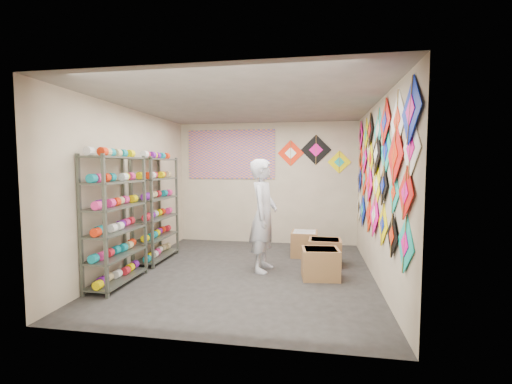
% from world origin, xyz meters
% --- Properties ---
extents(ground, '(4.50, 4.50, 0.00)m').
position_xyz_m(ground, '(0.00, 0.00, 0.00)').
color(ground, black).
extents(room_walls, '(4.50, 4.50, 4.50)m').
position_xyz_m(room_walls, '(0.00, 0.00, 1.64)').
color(room_walls, '#BAA98E').
rests_on(room_walls, ground).
extents(shelf_rack_front, '(0.40, 1.10, 1.90)m').
position_xyz_m(shelf_rack_front, '(-1.78, -0.85, 0.95)').
color(shelf_rack_front, '#4C5147').
rests_on(shelf_rack_front, ground).
extents(shelf_rack_back, '(0.40, 1.10, 1.90)m').
position_xyz_m(shelf_rack_back, '(-1.78, 0.45, 0.95)').
color(shelf_rack_back, '#4C5147').
rests_on(shelf_rack_back, ground).
extents(string_spools, '(0.12, 2.36, 0.12)m').
position_xyz_m(string_spools, '(-1.78, -0.20, 1.05)').
color(string_spools, '#FA2E87').
rests_on(string_spools, ground).
extents(kite_wall_display, '(0.06, 4.35, 2.04)m').
position_xyz_m(kite_wall_display, '(1.98, -0.06, 1.67)').
color(kite_wall_display, '#13AE9D').
rests_on(kite_wall_display, room_walls).
extents(back_wall_kites, '(1.59, 0.02, 0.85)m').
position_xyz_m(back_wall_kites, '(1.04, 2.24, 2.00)').
color(back_wall_kites, '#FA2708').
rests_on(back_wall_kites, room_walls).
extents(poster, '(2.00, 0.01, 1.10)m').
position_xyz_m(poster, '(-0.80, 2.23, 2.00)').
color(poster, '#4D4494').
rests_on(poster, room_walls).
extents(shopkeeper, '(0.77, 0.58, 1.85)m').
position_xyz_m(shopkeeper, '(0.25, 0.17, 0.93)').
color(shopkeeper, '#BEBEBE').
rests_on(shopkeeper, ground).
extents(carton_a, '(0.60, 0.52, 0.46)m').
position_xyz_m(carton_a, '(1.18, -0.09, 0.23)').
color(carton_a, olive).
rests_on(carton_a, ground).
extents(carton_b, '(0.57, 0.47, 0.46)m').
position_xyz_m(carton_b, '(1.27, 0.66, 0.23)').
color(carton_b, olive).
rests_on(carton_b, ground).
extents(carton_c, '(0.51, 0.55, 0.47)m').
position_xyz_m(carton_c, '(0.90, 1.22, 0.24)').
color(carton_c, olive).
rests_on(carton_c, ground).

